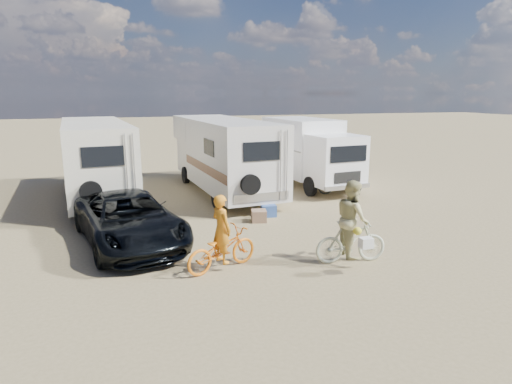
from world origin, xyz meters
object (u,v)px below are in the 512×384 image
object	(u,v)px
crate	(259,216)
rider_man	(221,236)
rv_left	(97,161)
box_truck	(310,153)
bike_parked	(340,183)
dark_suv	(129,219)
rv_main	(224,156)
rider_woman	(352,226)
bike_man	(222,249)
bike_woman	(351,242)
cooler	(269,211)

from	to	relation	value
crate	rider_man	bearing A→B (deg)	-120.69
rv_left	crate	world-z (taller)	rv_left
box_truck	rider_man	xyz separation A→B (m)	(-6.01, -8.15, -0.67)
box_truck	bike_parked	size ratio (longest dim) A/B	3.20
box_truck	bike_parked	xyz separation A→B (m)	(0.49, -1.93, -1.01)
bike_parked	dark_suv	bearing A→B (deg)	130.05
rv_main	rider_woman	xyz separation A→B (m)	(1.10, -8.68, -0.58)
box_truck	bike_parked	bearing A→B (deg)	-80.96
bike_man	bike_woman	world-z (taller)	bike_woman
rv_left	cooler	size ratio (longest dim) A/B	15.69
bike_man	crate	distance (m)	4.08
bike_woman	cooler	xyz separation A→B (m)	(-0.56, 4.52, -0.34)
dark_suv	rider_man	xyz separation A→B (m)	(2.02, -2.54, 0.12)
rv_left	cooler	xyz separation A→B (m)	(5.57, -4.46, -1.32)
bike_woman	rv_left	bearing A→B (deg)	42.02
bike_man	bike_parked	bearing A→B (deg)	-67.84
rv_left	box_truck	size ratio (longest dim) A/B	1.34
rv_main	box_truck	bearing A→B (deg)	-4.14
bike_parked	crate	xyz separation A→B (m)	(-4.42, -2.72, -0.29)
rv_left	cooler	world-z (taller)	rv_left
rv_left	rider_man	size ratio (longest dim) A/B	4.75
rv_main	box_truck	size ratio (longest dim) A/B	1.40
box_truck	cooler	xyz separation A→B (m)	(-3.44, -4.18, -1.29)
bike_woman	dark_suv	bearing A→B (deg)	66.75
rv_main	bike_man	distance (m)	8.44
bike_parked	crate	world-z (taller)	bike_parked
dark_suv	bike_man	distance (m)	3.25
rv_main	crate	world-z (taller)	rv_main
bike_man	rider_man	bearing A→B (deg)	-0.00
dark_suv	crate	world-z (taller)	dark_suv
dark_suv	rider_woman	xyz separation A→B (m)	(5.15, -3.09, 0.24)
cooler	rv_main	bearing A→B (deg)	104.18
rider_man	cooler	size ratio (longest dim) A/B	3.30
rv_main	rv_left	size ratio (longest dim) A/B	1.05
dark_suv	bike_man	xyz separation A→B (m)	(2.02, -2.54, -0.20)
rv_main	box_truck	distance (m)	3.98
rv_main	bike_woman	bearing A→B (deg)	-87.21
bike_woman	rv_main	bearing A→B (deg)	14.98
bike_man	bike_woman	distance (m)	3.18
dark_suv	bike_parked	bearing A→B (deg)	11.71
cooler	bike_parked	bearing A→B (deg)	36.54
box_truck	bike_woman	size ratio (longest dim) A/B	3.27
rider_man	rv_main	bearing A→B (deg)	-35.60
rv_main	rv_left	distance (m)	5.03
rider_man	bike_parked	xyz separation A→B (m)	(6.50, 6.22, -0.34)
rv_main	bike_woman	distance (m)	8.80
bike_parked	crate	distance (m)	5.20
bike_woman	crate	world-z (taller)	bike_woman
cooler	crate	world-z (taller)	cooler
rv_main	cooler	size ratio (longest dim) A/B	16.40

